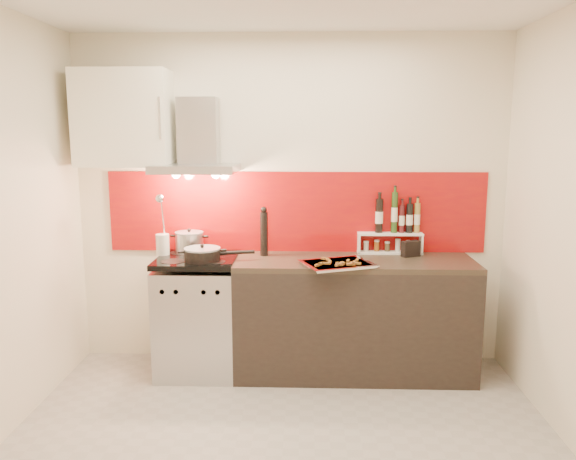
{
  "coord_description": "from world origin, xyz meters",
  "views": [
    {
      "loc": [
        0.13,
        -3.05,
        1.86
      ],
      "look_at": [
        0.0,
        0.95,
        1.15
      ],
      "focal_mm": 35.0,
      "sensor_mm": 36.0,
      "label": 1
    }
  ],
  "objects_px": {
    "baking_tray": "(337,264)",
    "saute_pan": "(203,254)",
    "range_stove": "(199,316)",
    "counter": "(354,316)",
    "pepper_mill": "(264,232)",
    "stock_pot": "(189,242)"
  },
  "relations": [
    {
      "from": "counter",
      "to": "baking_tray",
      "type": "relative_size",
      "value": 3.07
    },
    {
      "from": "stock_pot",
      "to": "saute_pan",
      "type": "distance_m",
      "value": 0.32
    },
    {
      "from": "counter",
      "to": "baking_tray",
      "type": "height_order",
      "value": "baking_tray"
    },
    {
      "from": "counter",
      "to": "pepper_mill",
      "type": "bearing_deg",
      "value": 170.21
    },
    {
      "from": "pepper_mill",
      "to": "stock_pot",
      "type": "bearing_deg",
      "value": 175.46
    },
    {
      "from": "baking_tray",
      "to": "saute_pan",
      "type": "bearing_deg",
      "value": 174.59
    },
    {
      "from": "range_stove",
      "to": "pepper_mill",
      "type": "bearing_deg",
      "value": 13.89
    },
    {
      "from": "range_stove",
      "to": "baking_tray",
      "type": "bearing_deg",
      "value": -10.77
    },
    {
      "from": "pepper_mill",
      "to": "baking_tray",
      "type": "distance_m",
      "value": 0.66
    },
    {
      "from": "saute_pan",
      "to": "counter",
      "type": "bearing_deg",
      "value": 5.69
    },
    {
      "from": "range_stove",
      "to": "counter",
      "type": "distance_m",
      "value": 1.2
    },
    {
      "from": "stock_pot",
      "to": "saute_pan",
      "type": "relative_size",
      "value": 0.43
    },
    {
      "from": "counter",
      "to": "saute_pan",
      "type": "bearing_deg",
      "value": -174.31
    },
    {
      "from": "range_stove",
      "to": "counter",
      "type": "bearing_deg",
      "value": 0.23
    },
    {
      "from": "range_stove",
      "to": "saute_pan",
      "type": "relative_size",
      "value": 1.76
    },
    {
      "from": "range_stove",
      "to": "saute_pan",
      "type": "distance_m",
      "value": 0.53
    },
    {
      "from": "stock_pot",
      "to": "range_stove",
      "type": "bearing_deg",
      "value": -62.48
    },
    {
      "from": "range_stove",
      "to": "pepper_mill",
      "type": "relative_size",
      "value": 2.37
    },
    {
      "from": "stock_pot",
      "to": "baking_tray",
      "type": "height_order",
      "value": "stock_pot"
    },
    {
      "from": "pepper_mill",
      "to": "saute_pan",
      "type": "bearing_deg",
      "value": -151.8
    },
    {
      "from": "range_stove",
      "to": "saute_pan",
      "type": "height_order",
      "value": "saute_pan"
    },
    {
      "from": "range_stove",
      "to": "pepper_mill",
      "type": "distance_m",
      "value": 0.83
    }
  ]
}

